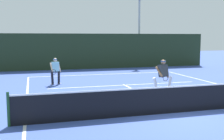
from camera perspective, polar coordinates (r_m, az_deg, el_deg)
name	(u,v)px	position (r m, az deg, el deg)	size (l,w,h in m)	color
ground_plane	(178,113)	(10.63, 13.33, -8.44)	(80.00, 80.00, 0.00)	#3B53A3
court_line_baseline_far	(104,74)	(20.76, -1.69, -0.88)	(10.74, 0.10, 0.01)	white
court_line_sideline_left	(25,125)	(9.34, -17.34, -10.68)	(0.10, 22.03, 0.01)	white
court_line_service	(125,85)	(16.14, 2.60, -3.08)	(8.75, 0.10, 0.01)	white
court_line_centre	(144,95)	(13.43, 6.62, -5.12)	(0.10, 6.40, 0.01)	white
tennis_net	(179,99)	(10.51, 13.40, -5.75)	(11.76, 0.09, 1.08)	#1E4723
player_near	(163,75)	(13.69, 10.37, -1.04)	(1.15, 0.91, 1.68)	silver
player_far	(55,70)	(16.50, -11.47, -0.02)	(0.66, 0.86, 1.55)	black
tennis_ball	(130,94)	(13.51, 3.69, -4.88)	(0.07, 0.07, 0.07)	#D1E033
back_fence_windscreen	(93,51)	(24.35, -3.95, 3.83)	(21.32, 0.12, 3.05)	#202F1C
light_pole	(139,22)	(26.90, 5.57, 9.62)	(0.55, 0.44, 6.61)	#9EA39E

